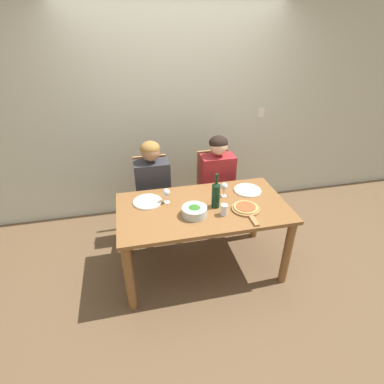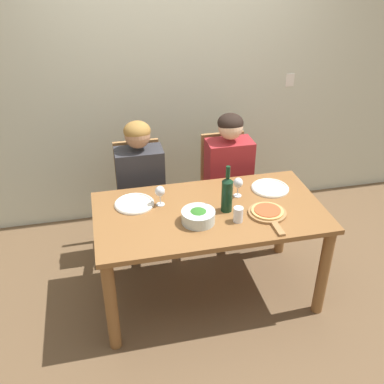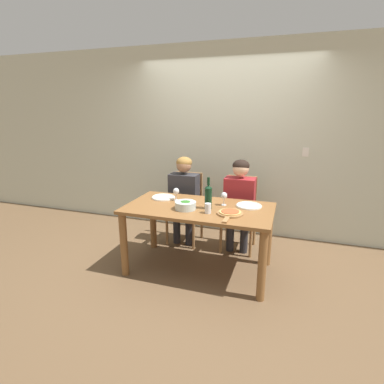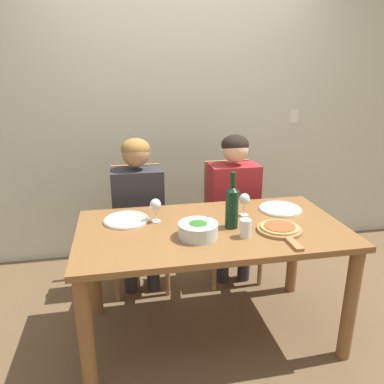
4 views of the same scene
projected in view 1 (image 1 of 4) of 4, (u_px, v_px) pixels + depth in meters
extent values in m
plane|color=brown|center=(202.00, 266.00, 3.22)|extent=(40.00, 40.00, 0.00)
cube|color=beige|center=(177.00, 109.00, 3.64)|extent=(10.00, 0.05, 2.70)
cube|color=white|center=(261.00, 112.00, 3.87)|extent=(0.08, 0.01, 0.12)
cube|color=brown|center=(203.00, 208.00, 2.84)|extent=(1.61, 0.86, 0.04)
cylinder|color=brown|center=(129.00, 278.00, 2.58)|extent=(0.08, 0.08, 0.73)
cylinder|color=brown|center=(287.00, 253.00, 2.87)|extent=(0.08, 0.08, 0.73)
cylinder|color=brown|center=(126.00, 228.00, 3.21)|extent=(0.08, 0.08, 0.73)
cylinder|color=brown|center=(256.00, 211.00, 3.49)|extent=(0.08, 0.08, 0.73)
cube|color=#9E7042|center=(154.00, 205.00, 3.50)|extent=(0.42, 0.42, 0.04)
cube|color=#9E7042|center=(151.00, 176.00, 3.53)|extent=(0.38, 0.03, 0.52)
cylinder|color=#9E7042|center=(141.00, 232.00, 3.42)|extent=(0.04, 0.04, 0.40)
cylinder|color=#9E7042|center=(174.00, 227.00, 3.49)|extent=(0.04, 0.04, 0.40)
cylinder|color=#9E7042|center=(138.00, 213.00, 3.74)|extent=(0.04, 0.04, 0.40)
cylinder|color=#9E7042|center=(169.00, 210.00, 3.81)|extent=(0.04, 0.04, 0.40)
cube|color=#9E7042|center=(216.00, 198.00, 3.65)|extent=(0.42, 0.42, 0.04)
cube|color=#9E7042|center=(212.00, 170.00, 3.67)|extent=(0.38, 0.03, 0.52)
cylinder|color=#9E7042|center=(204.00, 223.00, 3.56)|extent=(0.04, 0.04, 0.40)
cylinder|color=#9E7042|center=(234.00, 219.00, 3.63)|extent=(0.04, 0.04, 0.40)
cylinder|color=#9E7042|center=(197.00, 206.00, 3.88)|extent=(0.04, 0.04, 0.40)
cylinder|color=#9E7042|center=(225.00, 203.00, 3.95)|extent=(0.04, 0.04, 0.40)
cylinder|color=#28282D|center=(148.00, 224.00, 3.52)|extent=(0.10, 0.10, 0.43)
cylinder|color=#28282D|center=(164.00, 222.00, 3.55)|extent=(0.10, 0.10, 0.43)
cube|color=#2D2D33|center=(153.00, 184.00, 3.34)|extent=(0.38, 0.22, 0.54)
cylinder|color=#2D2D33|center=(137.00, 209.00, 3.17)|extent=(0.07, 0.31, 0.14)
cylinder|color=#2D2D33|center=(175.00, 205.00, 3.25)|extent=(0.07, 0.31, 0.14)
sphere|color=#9E7051|center=(150.00, 152.00, 3.14)|extent=(0.20, 0.20, 0.20)
ellipsoid|color=olive|center=(150.00, 148.00, 3.14)|extent=(0.21, 0.21, 0.15)
cylinder|color=#28282D|center=(210.00, 216.00, 3.66)|extent=(0.10, 0.10, 0.43)
cylinder|color=#28282D|center=(224.00, 214.00, 3.70)|extent=(0.10, 0.10, 0.43)
cube|color=maroon|center=(217.00, 177.00, 3.48)|extent=(0.38, 0.22, 0.54)
cylinder|color=maroon|center=(206.00, 201.00, 3.31)|extent=(0.07, 0.31, 0.14)
cylinder|color=maroon|center=(240.00, 197.00, 3.39)|extent=(0.07, 0.31, 0.14)
sphere|color=#DBAD89|center=(219.00, 146.00, 3.29)|extent=(0.20, 0.20, 0.20)
ellipsoid|color=black|center=(218.00, 143.00, 3.28)|extent=(0.21, 0.21, 0.15)
cylinder|color=black|center=(216.00, 196.00, 2.78)|extent=(0.08, 0.08, 0.23)
cone|color=black|center=(216.00, 184.00, 2.71)|extent=(0.08, 0.08, 0.03)
cylinder|color=black|center=(217.00, 178.00, 2.68)|extent=(0.03, 0.03, 0.08)
cylinder|color=silver|center=(194.00, 211.00, 2.69)|extent=(0.23, 0.23, 0.08)
ellipsoid|color=#2D6B23|center=(194.00, 211.00, 2.69)|extent=(0.19, 0.19, 0.09)
cylinder|color=silver|center=(147.00, 202.00, 2.90)|extent=(0.28, 0.28, 0.01)
torus|color=silver|center=(147.00, 201.00, 2.89)|extent=(0.28, 0.28, 0.02)
cylinder|color=silver|center=(247.00, 190.00, 3.09)|extent=(0.28, 0.28, 0.01)
torus|color=silver|center=(248.00, 190.00, 3.08)|extent=(0.28, 0.28, 0.02)
cylinder|color=#9E7042|center=(246.00, 209.00, 2.79)|extent=(0.26, 0.26, 0.02)
cube|color=#9E7042|center=(254.00, 221.00, 2.62)|extent=(0.04, 0.14, 0.02)
cylinder|color=tan|center=(246.00, 207.00, 2.78)|extent=(0.22, 0.22, 0.01)
cylinder|color=#AD4C28|center=(246.00, 207.00, 2.78)|extent=(0.18, 0.18, 0.01)
cylinder|color=silver|center=(167.00, 202.00, 2.90)|extent=(0.06, 0.06, 0.01)
cylinder|color=silver|center=(167.00, 199.00, 2.88)|extent=(0.01, 0.01, 0.07)
ellipsoid|color=silver|center=(166.00, 192.00, 2.84)|extent=(0.07, 0.07, 0.08)
ellipsoid|color=maroon|center=(166.00, 194.00, 2.85)|extent=(0.06, 0.06, 0.03)
cylinder|color=silver|center=(224.00, 196.00, 3.00)|extent=(0.06, 0.06, 0.01)
cylinder|color=silver|center=(224.00, 192.00, 2.98)|extent=(0.01, 0.01, 0.07)
ellipsoid|color=silver|center=(224.00, 186.00, 2.94)|extent=(0.07, 0.07, 0.08)
ellipsoid|color=maroon|center=(224.00, 187.00, 2.95)|extent=(0.06, 0.06, 0.03)
cylinder|color=silver|center=(224.00, 210.00, 2.69)|extent=(0.07, 0.07, 0.11)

